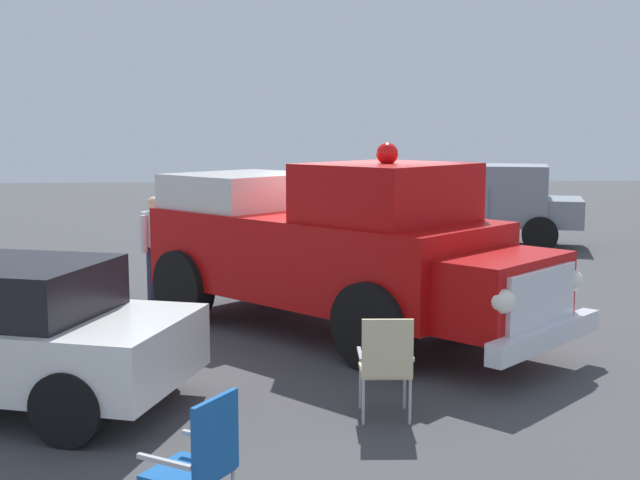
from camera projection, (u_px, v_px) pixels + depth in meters
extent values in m
plane|color=#424244|center=(358.00, 318.00, 11.99)|extent=(60.00, 60.00, 0.00)
cylinder|color=black|center=(468.00, 299.00, 10.84)|extent=(0.97, 0.95, 1.04)
cylinder|color=black|center=(373.00, 326.00, 9.39)|extent=(0.97, 0.95, 1.04)
cylinder|color=black|center=(283.00, 268.00, 13.20)|extent=(0.97, 0.95, 1.04)
cylinder|color=black|center=(183.00, 286.00, 11.74)|extent=(0.97, 0.95, 1.04)
cube|color=#B70C0C|center=(320.00, 254.00, 11.22)|extent=(4.99, 4.91, 1.10)
cube|color=#B70C0C|center=(503.00, 292.00, 9.32)|extent=(1.87, 1.89, 0.84)
cube|color=#B70C0C|center=(387.00, 193.00, 10.32)|extent=(2.54, 2.55, 0.76)
cube|color=silver|center=(244.00, 194.00, 12.16)|extent=(2.58, 2.59, 0.60)
cube|color=silver|center=(539.00, 297.00, 9.02)|extent=(1.09, 1.12, 0.64)
cube|color=silver|center=(546.00, 336.00, 9.01)|extent=(1.70, 1.75, 0.24)
sphere|color=white|center=(572.00, 281.00, 9.57)|extent=(0.37, 0.37, 0.26)
sphere|color=white|center=(503.00, 301.00, 8.44)|extent=(0.37, 0.37, 0.26)
sphere|color=red|center=(387.00, 154.00, 10.25)|extent=(0.40, 0.40, 0.28)
cylinder|color=black|center=(70.00, 407.00, 7.19)|extent=(0.44, 0.73, 0.68)
cylinder|color=black|center=(150.00, 357.00, 8.77)|extent=(0.44, 0.73, 0.68)
cube|color=black|center=(5.00, 290.00, 8.13)|extent=(2.04, 2.27, 0.56)
cylinder|color=black|center=(538.00, 225.00, 19.99)|extent=(0.50, 0.85, 0.80)
cylinder|color=black|center=(540.00, 234.00, 18.30)|extent=(0.50, 0.85, 0.80)
cylinder|color=black|center=(412.00, 222.00, 20.72)|extent=(0.50, 0.85, 0.80)
cylinder|color=black|center=(402.00, 230.00, 19.03)|extent=(0.50, 0.85, 0.80)
cube|color=gray|center=(432.00, 204.00, 19.66)|extent=(2.60, 3.14, 1.00)
cube|color=gray|center=(514.00, 195.00, 19.18)|extent=(2.16, 1.96, 1.40)
cube|color=gray|center=(562.00, 212.00, 18.97)|extent=(1.89, 1.36, 0.64)
cylinder|color=#B7BABF|center=(278.00, 272.00, 14.59)|extent=(0.04, 0.04, 0.44)
cylinder|color=#B7BABF|center=(259.00, 275.00, 14.29)|extent=(0.04, 0.04, 0.44)
cylinder|color=#B7BABF|center=(263.00, 269.00, 14.91)|extent=(0.04, 0.04, 0.44)
cylinder|color=#B7BABF|center=(243.00, 272.00, 14.61)|extent=(0.04, 0.04, 0.44)
cube|color=#B21E1E|center=(261.00, 259.00, 14.57)|extent=(0.68, 0.68, 0.04)
cube|color=#B21E1E|center=(252.00, 242.00, 14.70)|extent=(0.33, 0.40, 0.56)
cube|color=#B7BABF|center=(271.00, 248.00, 14.70)|extent=(0.36, 0.30, 0.03)
cube|color=#B7BABF|center=(250.00, 251.00, 14.39)|extent=(0.36, 0.30, 0.03)
cube|color=#1959A5|center=(187.00, 472.00, 5.56)|extent=(0.66, 0.66, 0.04)
cube|color=#1959A5|center=(216.00, 439.00, 5.41)|extent=(0.43, 0.29, 0.56)
cube|color=#B7BABF|center=(164.00, 462.00, 5.33)|extent=(0.26, 0.39, 0.03)
cube|color=#B7BABF|center=(208.00, 437.00, 5.75)|extent=(0.26, 0.39, 0.03)
cylinder|color=#B7BABF|center=(360.00, 387.00, 8.13)|extent=(0.03, 0.03, 0.44)
cylinder|color=#B7BABF|center=(405.00, 387.00, 8.14)|extent=(0.03, 0.03, 0.44)
cylinder|color=#B7BABF|center=(363.00, 402.00, 7.69)|extent=(0.03, 0.03, 0.44)
cylinder|color=#B7BABF|center=(410.00, 402.00, 7.70)|extent=(0.03, 0.03, 0.44)
cube|color=beige|center=(385.00, 371.00, 7.88)|extent=(0.50, 0.50, 0.04)
cube|color=beige|center=(388.00, 349.00, 7.61)|extent=(0.06, 0.48, 0.56)
cube|color=#B7BABF|center=(360.00, 354.00, 7.86)|extent=(0.44, 0.05, 0.03)
cube|color=#B7BABF|center=(410.00, 354.00, 7.86)|extent=(0.44, 0.05, 0.03)
cylinder|color=#383842|center=(275.00, 273.00, 14.47)|extent=(0.18, 0.18, 0.45)
cylinder|color=#383842|center=(266.00, 274.00, 14.33)|extent=(0.18, 0.18, 0.45)
cube|color=#383842|center=(269.00, 256.00, 14.55)|extent=(0.44, 0.39, 0.13)
cube|color=#383842|center=(260.00, 257.00, 14.41)|extent=(0.44, 0.39, 0.13)
cube|color=silver|center=(257.00, 238.00, 14.59)|extent=(0.42, 0.45, 0.54)
sphere|color=tan|center=(258.00, 218.00, 14.52)|extent=(0.31, 0.31, 0.22)
cylinder|color=#2D334C|center=(152.00, 274.00, 13.18)|extent=(0.21, 0.21, 0.88)
cylinder|color=#2D334C|center=(160.00, 271.00, 13.37)|extent=(0.21, 0.21, 0.88)
cube|color=silver|center=(155.00, 228.00, 13.18)|extent=(0.49, 0.44, 0.56)
cylinder|color=silver|center=(144.00, 234.00, 12.95)|extent=(0.14, 0.14, 0.60)
cylinder|color=silver|center=(165.00, 230.00, 13.42)|extent=(0.14, 0.14, 0.60)
sphere|color=beige|center=(154.00, 204.00, 13.12)|extent=(0.32, 0.32, 0.23)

